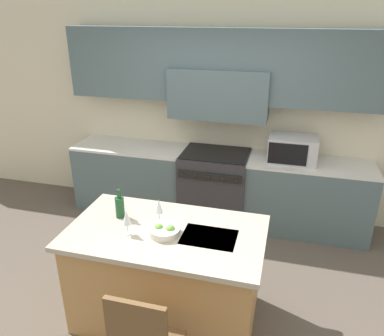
{
  "coord_description": "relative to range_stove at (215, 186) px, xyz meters",
  "views": [
    {
      "loc": [
        0.85,
        -2.59,
        2.59
      ],
      "look_at": [
        -0.02,
        0.66,
        1.16
      ],
      "focal_mm": 35.0,
      "sensor_mm": 36.0,
      "label": 1
    }
  ],
  "objects": [
    {
      "name": "wine_glass_far",
      "position": [
        -0.14,
        -1.7,
        0.59
      ],
      "size": [
        0.07,
        0.07,
        0.22
      ],
      "color": "white",
      "rests_on": "kitchen_island"
    },
    {
      "name": "kitchen_island",
      "position": [
        -0.04,
        -1.81,
        -0.01
      ],
      "size": [
        1.63,
        0.94,
        0.91
      ],
      "color": "#B7844C",
      "rests_on": "ground_plane"
    },
    {
      "name": "back_counter",
      "position": [
        -0.0,
        0.02,
        -0.01
      ],
      "size": [
        3.8,
        0.62,
        0.91
      ],
      "color": "#4C6066",
      "rests_on": "ground_plane"
    },
    {
      "name": "back_cabinetry",
      "position": [
        0.0,
        0.27,
        1.14
      ],
      "size": [
        10.0,
        0.46,
        2.7
      ],
      "color": "beige",
      "rests_on": "ground_plane"
    },
    {
      "name": "wine_glass_near",
      "position": [
        -0.32,
        -1.94,
        0.59
      ],
      "size": [
        0.07,
        0.07,
        0.22
      ],
      "color": "white",
      "rests_on": "kitchen_island"
    },
    {
      "name": "range_stove",
      "position": [
        0.0,
        0.0,
        0.0
      ],
      "size": [
        0.84,
        0.7,
        0.93
      ],
      "color": "#2D2D33",
      "rests_on": "ground_plane"
    },
    {
      "name": "ground_plane",
      "position": [
        0.0,
        -1.71,
        -0.47
      ],
      "size": [
        10.0,
        10.0,
        0.0
      ],
      "primitive_type": "plane",
      "color": "brown"
    },
    {
      "name": "fruit_bowl",
      "position": [
        -0.03,
        -1.87,
        0.47
      ],
      "size": [
        0.26,
        0.26,
        0.09
      ],
      "color": "silver",
      "rests_on": "kitchen_island"
    },
    {
      "name": "wine_bottle",
      "position": [
        -0.5,
        -1.7,
        0.54
      ],
      "size": [
        0.08,
        0.08,
        0.27
      ],
      "color": "#194723",
      "rests_on": "kitchen_island"
    },
    {
      "name": "microwave",
      "position": [
        0.92,
        0.02,
        0.6
      ],
      "size": [
        0.56,
        0.39,
        0.31
      ],
      "color": "#B7B7BC",
      "rests_on": "back_counter"
    }
  ]
}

